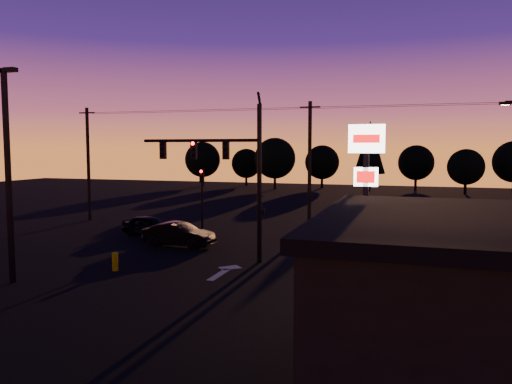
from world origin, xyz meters
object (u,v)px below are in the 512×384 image
(parking_lot_light, at_px, (8,161))
(bollard, at_px, (115,262))
(secondary_signal, at_px, (202,191))
(traffic_signal_mast, at_px, (230,165))
(suv_parked, at_px, (492,298))
(car_left, at_px, (149,225))
(car_mid, at_px, (179,234))
(pylon_sign, at_px, (366,169))
(car_right, at_px, (395,240))

(parking_lot_light, relative_size, bollard, 10.59)
(bollard, bearing_deg, secondary_signal, 92.63)
(traffic_signal_mast, xyz_separation_m, secondary_signal, (-4.90, 7.49, -2.07))
(parking_lot_light, relative_size, suv_parked, 1.88)
(car_left, bearing_deg, car_mid, -116.76)
(car_mid, xyz_separation_m, suv_parked, (15.87, -8.05, -0.03))
(car_left, distance_m, suv_parked, 22.26)
(pylon_sign, height_order, car_left, pylon_sign)
(pylon_sign, height_order, car_mid, pylon_sign)
(car_left, relative_size, car_mid, 0.90)
(parking_lot_light, height_order, bollard, parking_lot_light)
(traffic_signal_mast, xyz_separation_m, bollard, (-4.38, -3.81, -4.50))
(bollard, xyz_separation_m, car_mid, (0.21, 6.29, 0.28))
(car_mid, bearing_deg, traffic_signal_mast, -118.27)
(bollard, bearing_deg, car_right, 35.96)
(parking_lot_light, relative_size, car_mid, 2.13)
(traffic_signal_mast, relative_size, pylon_sign, 1.26)
(car_left, height_order, car_mid, car_mid)
(bollard, bearing_deg, pylon_sign, 6.52)
(traffic_signal_mast, distance_m, parking_lot_light, 10.19)
(car_right, bearing_deg, pylon_sign, 0.80)
(secondary_signal, relative_size, bollard, 5.04)
(secondary_signal, relative_size, car_left, 1.12)
(car_left, bearing_deg, suv_parked, -108.26)
(parking_lot_light, bearing_deg, car_right, 38.30)
(secondary_signal, xyz_separation_m, suv_parked, (16.59, -13.05, -2.19))
(car_right, bearing_deg, suv_parked, 26.51)
(secondary_signal, xyz_separation_m, parking_lot_light, (-2.50, -14.49, 2.41))
(parking_lot_light, relative_size, car_right, 2.17)
(pylon_sign, xyz_separation_m, car_mid, (-11.27, 4.98, -4.21))
(car_mid, height_order, suv_parked, car_mid)
(secondary_signal, xyz_separation_m, car_right, (12.95, -2.28, -2.25))
(secondary_signal, bearing_deg, suv_parked, -38.19)
(pylon_sign, relative_size, suv_parked, 1.40)
(car_mid, distance_m, car_right, 12.52)
(traffic_signal_mast, relative_size, car_mid, 2.00)
(bollard, bearing_deg, car_left, 110.49)
(parking_lot_light, bearing_deg, car_mid, 71.21)
(suv_parked, bearing_deg, traffic_signal_mast, 154.11)
(bollard, relative_size, suv_parked, 0.18)
(secondary_signal, bearing_deg, bollard, -87.37)
(traffic_signal_mast, xyz_separation_m, car_mid, (-4.18, 2.49, -4.23))
(secondary_signal, xyz_separation_m, pylon_sign, (12.00, -9.99, 2.05))
(secondary_signal, height_order, bollard, secondary_signal)
(suv_parked, bearing_deg, pylon_sign, 145.83)
(car_right, relative_size, suv_parked, 0.87)
(traffic_signal_mast, relative_size, car_left, 2.22)
(secondary_signal, bearing_deg, pylon_sign, -39.77)
(car_left, height_order, car_right, car_left)
(parking_lot_light, height_order, car_mid, parking_lot_light)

